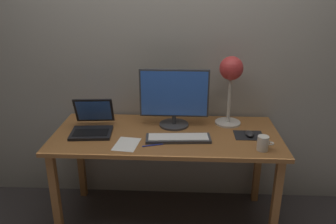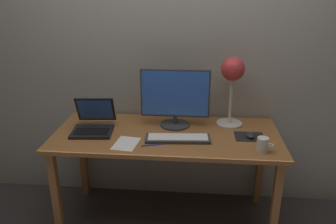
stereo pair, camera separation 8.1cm
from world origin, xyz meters
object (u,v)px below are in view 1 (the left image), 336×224
(pen, at_px, (153,145))
(desk_lamp, at_px, (231,75))
(mouse, at_px, (250,134))
(laptop, at_px, (93,122))
(monitor, at_px, (174,97))
(coffee_mug, at_px, (263,143))
(keyboard_main, at_px, (178,138))

(pen, bearing_deg, desk_lamp, 37.14)
(desk_lamp, relative_size, mouse, 5.37)
(desk_lamp, distance_m, pen, 0.77)
(laptop, bearing_deg, monitor, 11.02)
(laptop, xyz_separation_m, mouse, (1.12, -0.05, -0.04))
(mouse, bearing_deg, coffee_mug, -77.16)
(keyboard_main, distance_m, mouse, 0.50)
(keyboard_main, distance_m, coffee_mug, 0.56)
(monitor, distance_m, laptop, 0.62)
(mouse, bearing_deg, pen, -164.70)
(monitor, height_order, mouse, monitor)
(keyboard_main, bearing_deg, monitor, 98.54)
(coffee_mug, bearing_deg, mouse, 102.84)
(monitor, xyz_separation_m, desk_lamp, (0.41, 0.06, 0.16))
(monitor, distance_m, desk_lamp, 0.44)
(mouse, bearing_deg, keyboard_main, -170.75)
(coffee_mug, relative_size, pen, 0.77)
(coffee_mug, distance_m, pen, 0.71)
(monitor, distance_m, coffee_mug, 0.71)
(desk_lamp, bearing_deg, laptop, -170.18)
(desk_lamp, xyz_separation_m, pen, (-0.54, -0.41, -0.38))
(monitor, distance_m, keyboard_main, 0.33)
(laptop, height_order, desk_lamp, desk_lamp)
(laptop, distance_m, coffee_mug, 1.19)
(monitor, height_order, keyboard_main, monitor)
(coffee_mug, bearing_deg, monitor, 147.15)
(monitor, relative_size, pen, 3.60)
(monitor, relative_size, keyboard_main, 1.12)
(keyboard_main, height_order, pen, keyboard_main)
(desk_lamp, bearing_deg, coffee_mug, -68.33)
(monitor, relative_size, laptop, 1.45)
(mouse, relative_size, pen, 0.69)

